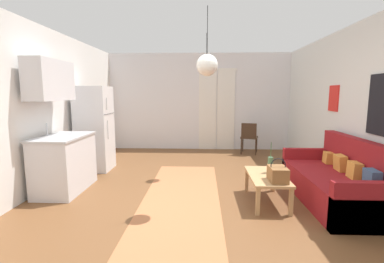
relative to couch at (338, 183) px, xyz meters
The scene contains 13 objects.
ground_plane 2.10m from the couch, behind, with size 5.52×8.39×0.10m, color brown.
wall_back 4.35m from the couch, 118.93° to the left, with size 5.12×0.13×2.63m.
wall_left 4.69m from the couch, behind, with size 0.12×7.99×2.63m.
area_rug 2.28m from the couch, behind, with size 1.12×3.48×0.01m, color #B26B42.
couch is the anchor object (origin of this frame).
coffee_table 1.03m from the couch, behind, with size 0.50×0.96×0.40m.
bamboo_vase 0.99m from the couch, behind, with size 0.08×0.08×0.45m.
handbag 1.03m from the couch, 161.28° to the right, with size 0.22×0.31×0.31m.
refrigerator 4.43m from the couch, 160.02° to the left, with size 0.65×0.61×1.69m.
kitchen_counter 4.22m from the couch, behind, with size 0.63×1.07×2.06m.
accent_chair 3.18m from the couch, 103.81° to the left, with size 0.51×0.49×0.81m.
pendant_lamp_near 2.51m from the couch, behind, with size 0.27×0.27×0.86m.
pendant_lamp_far 2.93m from the couch, 146.47° to the left, with size 0.22×0.22×0.60m.
Camera 1 is at (0.12, -3.57, 1.55)m, focal length 25.26 mm.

